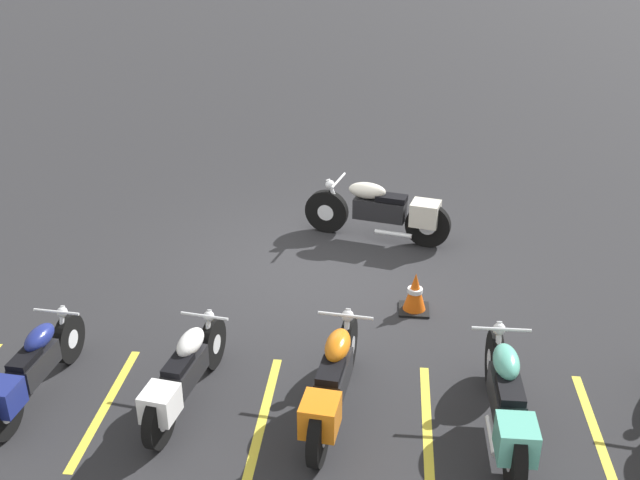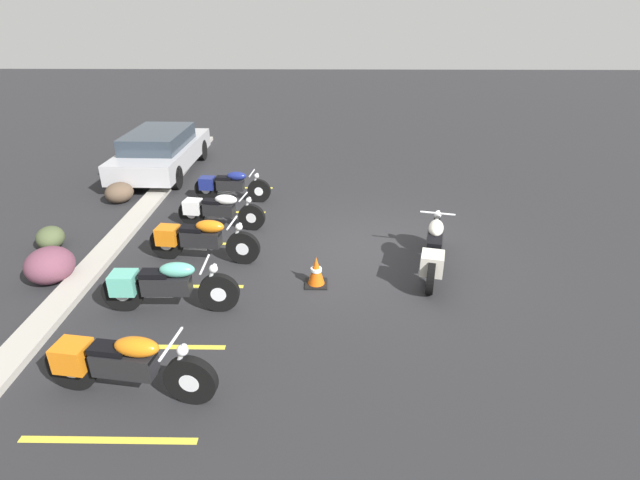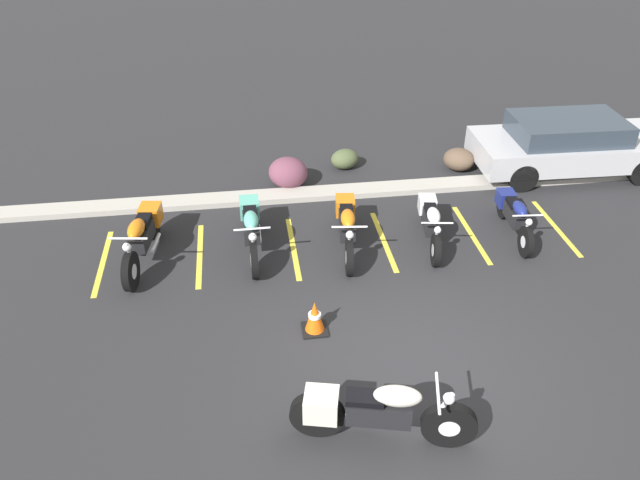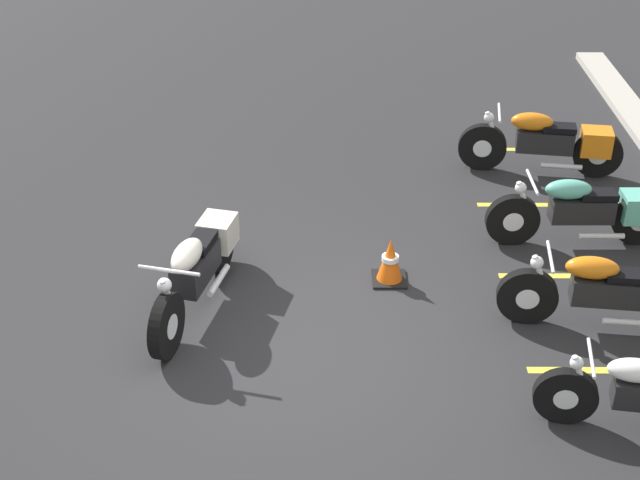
# 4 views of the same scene
# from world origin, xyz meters

# --- Properties ---
(ground) EXTENTS (60.00, 60.00, 0.00)m
(ground) POSITION_xyz_m (0.00, 0.00, 0.00)
(ground) COLOR #262628
(motorcycle_cream_featured) EXTENTS (2.33, 0.90, 0.93)m
(motorcycle_cream_featured) POSITION_xyz_m (-0.90, -1.03, 0.50)
(motorcycle_cream_featured) COLOR black
(motorcycle_cream_featured) RESTS_ON ground
(parked_bike_0) EXTENTS (0.74, 2.31, 0.91)m
(parked_bike_0) POSITION_xyz_m (-4.17, 3.56, 0.48)
(parked_bike_0) COLOR black
(parked_bike_0) RESTS_ON ground
(parked_bike_1) EXTENTS (0.63, 2.25, 0.89)m
(parked_bike_1) POSITION_xyz_m (-2.21, 3.61, 0.47)
(parked_bike_1) COLOR black
(parked_bike_1) RESTS_ON ground
(parked_bike_2) EXTENTS (0.67, 2.21, 0.87)m
(parked_bike_2) POSITION_xyz_m (-0.45, 3.45, 0.46)
(parked_bike_2) COLOR black
(parked_bike_2) RESTS_ON ground
(parked_bike_3) EXTENTS (0.66, 2.00, 0.79)m
(parked_bike_3) POSITION_xyz_m (1.16, 3.42, 0.42)
(parked_bike_3) COLOR black
(parked_bike_3) RESTS_ON ground
(parked_bike_4) EXTENTS (0.56, 1.97, 0.78)m
(parked_bike_4) POSITION_xyz_m (2.82, 3.46, 0.41)
(parked_bike_4) COLOR black
(parked_bike_4) RESTS_ON ground
(car_silver) EXTENTS (4.34, 1.91, 1.29)m
(car_silver) POSITION_xyz_m (5.06, 5.81, 0.68)
(car_silver) COLOR black
(car_silver) RESTS_ON ground
(concrete_curb) EXTENTS (18.00, 0.50, 0.12)m
(concrete_curb) POSITION_xyz_m (0.00, 5.42, 0.06)
(concrete_curb) COLOR #A8A399
(concrete_curb) RESTS_ON ground
(landscape_rock_0) EXTENTS (1.17, 1.16, 0.67)m
(landscape_rock_0) POSITION_xyz_m (-1.31, 5.95, 0.33)
(landscape_rock_0) COLOR brown
(landscape_rock_0) RESTS_ON ground
(landscape_rock_1) EXTENTS (0.81, 0.74, 0.45)m
(landscape_rock_1) POSITION_xyz_m (0.07, 6.66, 0.23)
(landscape_rock_1) COLOR #485433
(landscape_rock_1) RESTS_ON ground
(landscape_rock_2) EXTENTS (0.80, 0.80, 0.51)m
(landscape_rock_2) POSITION_xyz_m (4.10, 6.44, 0.26)
(landscape_rock_2) COLOR #4D3D49
(landscape_rock_2) RESTS_ON ground
(landscape_rock_3) EXTENTS (0.95, 0.94, 0.52)m
(landscape_rock_3) POSITION_xyz_m (2.66, 6.21, 0.26)
(landscape_rock_3) COLOR brown
(landscape_rock_3) RESTS_ON ground
(traffic_cone) EXTENTS (0.40, 0.40, 0.56)m
(traffic_cone) POSITION_xyz_m (-1.35, 1.13, 0.26)
(traffic_cone) COLOR black
(traffic_cone) RESTS_ON ground
(stall_line_0) EXTENTS (0.10, 2.10, 0.00)m
(stall_line_0) POSITION_xyz_m (-4.95, 3.49, 0.00)
(stall_line_0) COLOR gold
(stall_line_0) RESTS_ON ground
(stall_line_1) EXTENTS (0.10, 2.10, 0.00)m
(stall_line_1) POSITION_xyz_m (-3.20, 3.49, 0.00)
(stall_line_1) COLOR gold
(stall_line_1) RESTS_ON ground
(stall_line_2) EXTENTS (0.10, 2.10, 0.00)m
(stall_line_2) POSITION_xyz_m (-1.45, 3.49, 0.00)
(stall_line_2) COLOR gold
(stall_line_2) RESTS_ON ground
(stall_line_3) EXTENTS (0.10, 2.10, 0.00)m
(stall_line_3) POSITION_xyz_m (0.29, 3.49, 0.00)
(stall_line_3) COLOR gold
(stall_line_3) RESTS_ON ground
(stall_line_4) EXTENTS (0.10, 2.10, 0.00)m
(stall_line_4) POSITION_xyz_m (2.04, 3.49, 0.00)
(stall_line_4) COLOR gold
(stall_line_4) RESTS_ON ground
(stall_line_5) EXTENTS (0.10, 2.10, 0.00)m
(stall_line_5) POSITION_xyz_m (3.79, 3.49, 0.00)
(stall_line_5) COLOR gold
(stall_line_5) RESTS_ON ground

